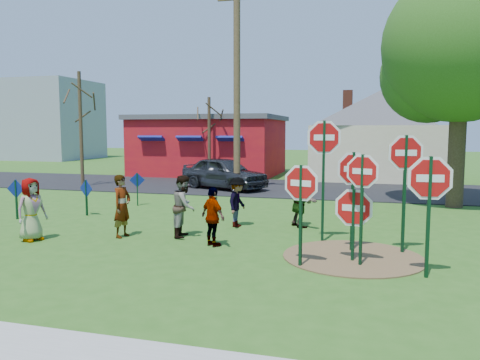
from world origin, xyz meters
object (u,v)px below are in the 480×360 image
object	(u,v)px
stop_sign_d	(405,164)
utility_pole	(237,78)
stop_sign_c	(362,184)
leafy_tree	(466,53)
suv	(224,173)
person_b	(122,206)
stop_sign_a	(301,193)
stop_sign_b	(324,149)
person_a	(31,209)

from	to	relation	value
stop_sign_d	utility_pole	world-z (taller)	utility_pole
stop_sign_c	leafy_tree	distance (m)	10.46
utility_pole	suv	bearing A→B (deg)	132.85
person_b	utility_pole	distance (m)	10.65
stop_sign_a	stop_sign_b	size ratio (longest dim) A/B	0.70
stop_sign_a	person_b	size ratio (longest dim) A/B	1.36
person_b	suv	world-z (taller)	person_b
stop_sign_a	stop_sign_d	xyz separation A→B (m)	(2.18, 1.75, 0.54)
stop_sign_b	leafy_tree	world-z (taller)	leafy_tree
stop_sign_c	person_b	bearing A→B (deg)	-168.58
suv	leafy_tree	bearing A→B (deg)	-80.51
suv	stop_sign_b	bearing A→B (deg)	-124.75
person_a	leafy_tree	xyz separation A→B (m)	(11.89, 8.92, 4.92)
suv	utility_pole	xyz separation A→B (m)	(0.96, -1.03, 4.46)
stop_sign_c	stop_sign_b	bearing A→B (deg)	137.82
leafy_tree	utility_pole	bearing A→B (deg)	169.22
stop_sign_b	utility_pole	xyz separation A→B (m)	(-4.80, 8.76, 2.87)
stop_sign_b	stop_sign_d	distance (m)	2.08
stop_sign_a	leafy_tree	bearing A→B (deg)	79.64
person_b	suv	distance (m)	10.71
person_b	utility_pole	bearing A→B (deg)	5.05
suv	utility_pole	distance (m)	4.67
person_b	stop_sign_d	bearing A→B (deg)	-80.03
stop_sign_a	person_a	size ratio (longest dim) A/B	1.39
stop_sign_c	utility_pole	distance (m)	12.75
stop_sign_c	person_a	world-z (taller)	stop_sign_c
stop_sign_a	stop_sign_c	bearing A→B (deg)	33.74
stop_sign_b	person_a	distance (m)	7.83
stop_sign_c	person_b	world-z (taller)	stop_sign_c
stop_sign_a	utility_pole	bearing A→B (deg)	128.33
stop_sign_a	stop_sign_d	size ratio (longest dim) A/B	0.79
person_b	suv	bearing A→B (deg)	10.48
suv	person_b	bearing A→B (deg)	-152.90
stop_sign_a	stop_sign_b	xyz separation A→B (m)	(0.24, 2.43, 0.82)
person_b	utility_pole	size ratio (longest dim) A/B	0.17
person_a	suv	bearing A→B (deg)	9.53
stop_sign_b	leafy_tree	bearing A→B (deg)	45.48
person_b	leafy_tree	distance (m)	13.50
stop_sign_d	leafy_tree	bearing A→B (deg)	56.11
leafy_tree	person_b	bearing A→B (deg)	-141.09
stop_sign_b	stop_sign_d	world-z (taller)	stop_sign_b
stop_sign_c	utility_pole	xyz separation A→B (m)	(-5.81, 10.80, 3.51)
utility_pole	leafy_tree	distance (m)	9.44
stop_sign_a	utility_pole	distance (m)	12.64
person_a	stop_sign_d	bearing A→B (deg)	-64.82
stop_sign_b	leafy_tree	distance (m)	8.95
stop_sign_b	suv	world-z (taller)	stop_sign_b
stop_sign_c	utility_pole	world-z (taller)	utility_pole
stop_sign_a	stop_sign_c	size ratio (longest dim) A/B	0.92
stop_sign_b	utility_pole	world-z (taller)	utility_pole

